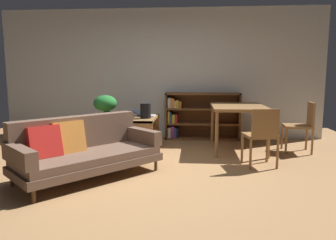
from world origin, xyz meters
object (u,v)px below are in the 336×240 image
Objects in this scene: fabric_couch at (83,149)px; dining_chair_far at (262,133)px; bookshelf at (197,116)px; media_console at (146,133)px; open_laptop at (145,114)px; desk_speaker at (146,111)px; dining_table at (238,110)px; potted_floor_plant at (106,112)px; dining_chair_near at (302,124)px.

dining_chair_far is at bearing 14.72° from fabric_couch.
media_console is at bearing -132.08° from bookshelf.
open_laptop is 1.32m from bookshelf.
dining_table is at bearing 8.80° from desk_speaker.
potted_floor_plant reaches higher than desk_speaker.
dining_chair_far reaches higher than dining_table.
dining_table is at bearing -1.96° from open_laptop.
bookshelf is (-0.91, 2.03, -0.02)m from dining_chair_far.
bookshelf is (-0.71, 0.94, -0.24)m from dining_table.
potted_floor_plant is at bearing -156.72° from bookshelf.
potted_floor_plant is 1.10× the size of dining_chair_near.
fabric_couch is at bearing -119.65° from bookshelf.
dining_chair_near is at bearing -5.02° from dining_table.
media_console is at bearing 179.99° from dining_chair_near.
media_console is 0.66× the size of bookshelf.
dining_chair_near is at bearing 26.27° from fabric_couch.
desk_speaker is at bearing -78.75° from open_laptop.
dining_chair_far is (0.20, -1.09, -0.22)m from dining_table.
dining_table is 1.11m from dining_chair_near.
open_laptop is at bearing 101.25° from desk_speaker.
fabric_couch is 1.94m from potted_floor_plant.
desk_speaker is 1.51m from bookshelf.
dining_chair_far is (1.88, -1.15, -0.11)m from open_laptop.
dining_chair_far is at bearing -28.47° from media_console.
media_console is 2.39× the size of open_laptop.
fabric_couch is 2.51m from dining_chair_far.
dining_chair_far is (2.42, 0.64, 0.13)m from fabric_couch.
open_laptop is at bearing 148.53° from dining_chair_far.
open_laptop is 1.68m from dining_table.
desk_speaker is 0.94m from potted_floor_plant.
fabric_couch is 2.22× the size of dining_chair_far.
fabric_couch is 1.63m from desk_speaker.
desk_speaker is (0.02, -0.16, 0.42)m from media_console.
dining_chair_near is at bearing 3.28° from desk_speaker.
fabric_couch is 2.84m from dining_table.
fabric_couch is 2.01× the size of potted_floor_plant.
fabric_couch is 2.20× the size of dining_chair_near.
bookshelf reaches higher than fabric_couch.
bookshelf is at bearing 23.28° from potted_floor_plant.
dining_chair_far is (1.84, -1.00, 0.20)m from media_console.
dining_table is (1.62, 0.25, 0.00)m from desk_speaker.
dining_chair_far is at bearing -24.86° from desk_speaker.
bookshelf is at bearing 52.55° from desk_speaker.
desk_speaker is at bearing 155.14° from dining_chair_far.
open_laptop is at bearing -9.55° from potted_floor_plant.
open_laptop is 0.32× the size of dining_table.
dining_table is (2.45, -0.19, 0.09)m from potted_floor_plant.
desk_speaker is at bearing -176.72° from dining_chair_near.
dining_table is at bearing 100.37° from dining_chair_far.
open_laptop is at bearing 72.97° from fabric_couch.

